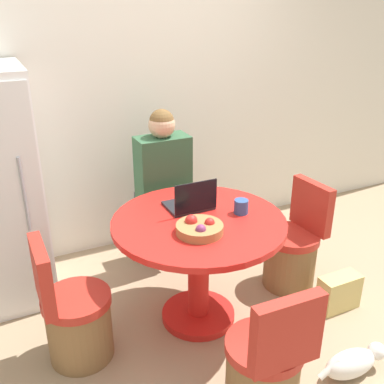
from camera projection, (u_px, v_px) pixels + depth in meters
The scene contains 12 objects.
ground_plane at pixel (231, 340), 2.92m from camera, with size 12.00×12.00×0.00m, color #9E8466.
wall_back at pixel (141, 96), 3.70m from camera, with size 7.00×0.06×2.60m.
dining_table at pixel (199, 248), 2.91m from camera, with size 1.11×1.11×0.76m.
chair_right_side at pixel (292, 252), 3.40m from camera, with size 0.42×0.41×0.82m.
chair_near_camera at pixel (265, 370), 2.33m from camera, with size 0.41×0.41×0.82m.
chair_left_side at pixel (75, 320), 2.69m from camera, with size 0.41×0.41×0.82m.
person_seated at pixel (161, 183), 3.51m from camera, with size 0.40×0.37×1.31m.
laptop at pixel (191, 203), 2.95m from camera, with size 0.29×0.24×0.22m.
fruit_bowl at pixel (199, 228), 2.65m from camera, with size 0.28×0.28×0.10m.
coffee_cup at pixel (241, 207), 2.89m from camera, with size 0.09×0.09×0.09m.
cat at pixel (353, 362), 2.63m from camera, with size 0.47×0.17×0.17m.
handbag at pixel (339, 292), 3.18m from camera, with size 0.30×0.14×0.26m.
Camera 1 is at (-1.22, -1.96, 2.06)m, focal length 42.00 mm.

